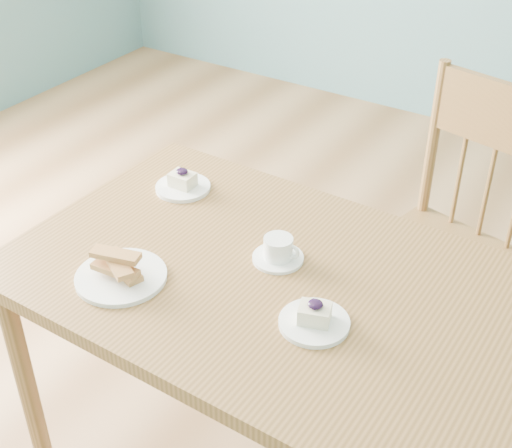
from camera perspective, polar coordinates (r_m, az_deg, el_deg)
name	(u,v)px	position (r m, az deg, el deg)	size (l,w,h in m)	color
dining_table	(297,310)	(1.68, 3.33, -6.92)	(1.39, 0.81, 0.74)	olive
dining_chair	(453,248)	(2.21, 15.47, -1.87)	(0.54, 0.53, 1.00)	olive
cheesecake_plate_near	(314,319)	(1.53, 4.70, -7.57)	(0.15, 0.15, 0.06)	white
cheesecake_plate_far	(183,184)	(1.99, -5.88, 3.20)	(0.15, 0.15, 0.06)	white
coffee_cup	(279,251)	(1.70, 1.82, -2.16)	(0.12, 0.12, 0.06)	white
biscotti_plate	(120,272)	(1.67, -10.80, -3.77)	(0.21, 0.21, 0.07)	white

